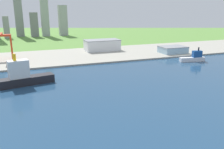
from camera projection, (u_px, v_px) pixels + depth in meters
The scene contains 9 objects.
ground_plane at pixel (110, 91), 242.75m from camera, with size 2400.00×2400.00×0.00m, color #5E913E.
water_bay at pixel (136, 116), 188.61m from camera, with size 840.00×360.00×0.15m, color navy.
industrial_pier at pixel (73, 56), 413.80m from camera, with size 840.00×140.00×2.50m, color #A8A395.
cargo_ship at pixel (24, 76), 260.15m from camera, with size 59.81×24.70×35.59m.
ferry_boat at pixel (194, 58), 375.99m from camera, with size 41.08×15.32×22.20m.
port_crane_red at pixel (2, 40), 373.66m from camera, with size 27.70×39.73×41.94m.
warehouse_main at pixel (102, 45), 458.35m from camera, with size 66.81×34.28×20.71m.
warehouse_annex at pixel (173, 50), 434.88m from camera, with size 46.72×33.64×11.93m.
distant_skyline at pixel (23, 15), 673.13m from camera, with size 244.52×60.40×159.05m.
Camera 1 is at (-78.20, 84.86, 82.67)m, focal length 38.18 mm.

